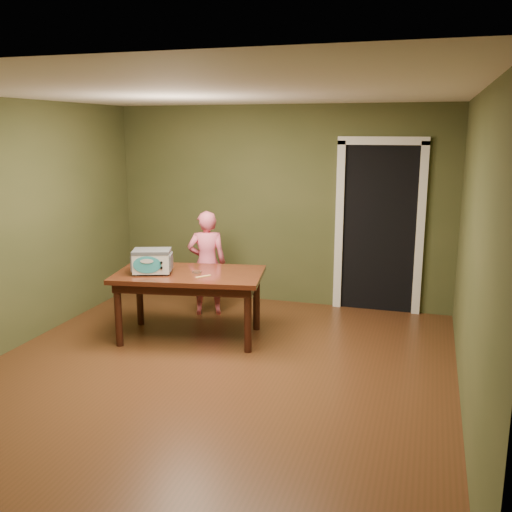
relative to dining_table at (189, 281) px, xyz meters
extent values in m
plane|color=#502A16|center=(0.59, -0.85, -0.65)|extent=(5.00, 5.00, 0.00)
cube|color=#4A4C28|center=(0.59, 1.65, 0.65)|extent=(4.50, 0.02, 2.60)
cube|color=#4A4C28|center=(0.59, -3.35, 0.65)|extent=(4.50, 0.02, 2.60)
cube|color=#4A4C28|center=(-1.66, -0.85, 0.65)|extent=(0.02, 5.00, 2.60)
cube|color=#4A4C28|center=(2.84, -0.85, 0.65)|extent=(0.02, 5.00, 2.60)
cube|color=white|center=(0.59, -0.85, 1.95)|extent=(4.50, 5.00, 0.02)
cube|color=black|center=(1.89, 1.95, 0.40)|extent=(0.90, 0.60, 2.10)
cube|color=black|center=(1.89, 1.64, 0.40)|extent=(0.90, 0.02, 2.10)
cube|color=white|center=(1.39, 1.62, 0.40)|extent=(0.10, 0.06, 2.20)
cube|color=white|center=(2.39, 1.62, 0.40)|extent=(0.10, 0.06, 2.20)
cube|color=white|center=(1.89, 1.62, 1.50)|extent=(1.10, 0.06, 0.10)
cube|color=#3D1A0E|center=(0.00, 0.00, 0.07)|extent=(1.73, 1.16, 0.05)
cube|color=black|center=(0.00, 0.00, 0.00)|extent=(1.59, 1.02, 0.10)
cylinder|color=black|center=(-0.63, -0.46, -0.30)|extent=(0.08, 0.08, 0.70)
cylinder|color=black|center=(-0.75, 0.23, -0.30)|extent=(0.08, 0.08, 0.70)
cylinder|color=black|center=(0.75, -0.23, -0.30)|extent=(0.08, 0.08, 0.70)
cylinder|color=black|center=(0.63, 0.46, -0.30)|extent=(0.08, 0.08, 0.70)
cylinder|color=#4C4F54|center=(-0.49, -0.30, 0.11)|extent=(0.03, 0.03, 0.02)
cylinder|color=#4C4F54|center=(-0.56, -0.10, 0.11)|extent=(0.03, 0.03, 0.02)
cylinder|color=#4C4F54|center=(-0.18, -0.19, 0.11)|extent=(0.03, 0.03, 0.02)
cylinder|color=#4C4F54|center=(-0.25, 0.01, 0.11)|extent=(0.03, 0.03, 0.02)
cube|color=silver|center=(-0.37, -0.15, 0.23)|extent=(0.46, 0.39, 0.22)
cube|color=#4C4F54|center=(-0.37, -0.15, 0.35)|extent=(0.47, 0.40, 0.03)
cube|color=#4C4F54|center=(-0.56, -0.21, 0.23)|extent=(0.10, 0.24, 0.17)
cube|color=#4C4F54|center=(-0.18, -0.08, 0.23)|extent=(0.10, 0.24, 0.17)
ellipsoid|color=teal|center=(-0.35, -0.29, 0.23)|extent=(0.28, 0.11, 0.19)
cylinder|color=black|center=(-0.21, -0.25, 0.25)|extent=(0.03, 0.02, 0.03)
cylinder|color=black|center=(-0.21, -0.25, 0.20)|extent=(0.03, 0.02, 0.02)
cylinder|color=silver|center=(0.09, 0.01, 0.11)|extent=(0.10, 0.10, 0.02)
cylinder|color=#472717|center=(0.09, 0.01, 0.12)|extent=(0.09, 0.09, 0.01)
cube|color=#F0C168|center=(0.22, -0.13, 0.10)|extent=(0.13, 0.16, 0.01)
imported|color=#F16380|center=(-0.13, 0.84, 0.01)|extent=(0.56, 0.47, 1.31)
camera|label=1|loc=(2.48, -5.58, 1.64)|focal=40.00mm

